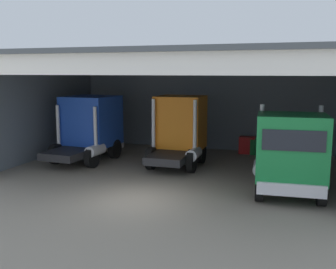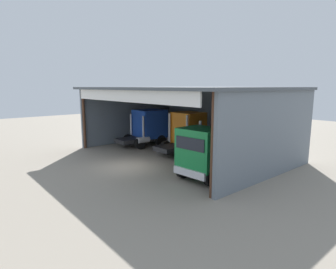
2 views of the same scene
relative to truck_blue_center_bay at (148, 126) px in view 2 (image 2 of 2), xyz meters
The scene contains 7 objects.
ground_plane 7.63m from the truck_blue_center_bay, 47.14° to the right, with size 80.00×80.00×0.00m, color gray.
workshop_shed 5.54m from the truck_blue_center_bay, 10.56° to the left, with size 16.50×11.30×5.63m.
truck_blue_center_bay is the anchor object (origin of this frame).
truck_orange_center_right_bay 4.97m from the truck_blue_center_bay, ahead, with size 2.56×4.46×3.53m.
truck_green_right_bay 10.99m from the truck_blue_center_bay, 17.99° to the right, with size 2.86×4.56×3.47m.
oil_drum 9.42m from the truck_blue_center_bay, 27.52° to the left, with size 0.58×0.58×0.89m, color #197233.
tool_cart 9.11m from the truck_blue_center_bay, 29.01° to the left, with size 0.90×0.60×1.00m, color red.
Camera 2 is at (16.56, -10.33, 5.66)m, focal length 29.60 mm.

